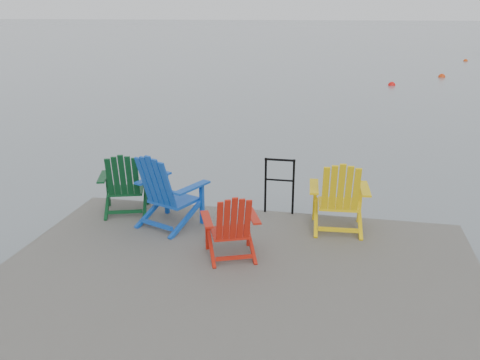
% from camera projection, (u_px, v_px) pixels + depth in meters
% --- Properties ---
extents(ground, '(400.00, 400.00, 0.00)m').
position_uv_depth(ground, '(230.00, 326.00, 6.06)').
color(ground, slate).
rests_on(ground, ground).
extents(dock, '(6.00, 5.00, 1.40)m').
position_uv_depth(dock, '(230.00, 301.00, 5.95)').
color(dock, '#312F2C').
rests_on(dock, ground).
extents(handrail, '(0.48, 0.04, 0.90)m').
position_uv_depth(handrail, '(279.00, 181.00, 7.95)').
color(handrail, black).
rests_on(handrail, dock).
extents(chair_green, '(0.95, 0.91, 1.01)m').
position_uv_depth(chair_green, '(125.00, 182.00, 7.98)').
color(chair_green, '#0A3719').
rests_on(chair_green, dock).
extents(chair_blue, '(1.10, 1.05, 1.13)m').
position_uv_depth(chair_blue, '(167.00, 190.00, 7.45)').
color(chair_blue, '#1042A6').
rests_on(chair_blue, dock).
extents(chair_red, '(0.87, 0.83, 0.90)m').
position_uv_depth(chair_red, '(231.00, 225.00, 6.52)').
color(chair_red, '#B21B0D').
rests_on(chair_red, dock).
extents(chair_yellow, '(0.90, 0.84, 1.08)m').
position_uv_depth(chair_yellow, '(339.00, 195.00, 7.32)').
color(chair_yellow, yellow).
rests_on(chair_yellow, dock).
extents(buoy_b, '(0.37, 0.37, 0.37)m').
position_uv_depth(buoy_b, '(392.00, 85.00, 25.44)').
color(buoy_b, red).
rests_on(buoy_b, ground).
extents(buoy_c, '(0.39, 0.39, 0.39)m').
position_uv_depth(buoy_c, '(442.00, 77.00, 28.58)').
color(buoy_c, red).
rests_on(buoy_c, ground).
extents(buoy_d, '(0.32, 0.32, 0.32)m').
position_uv_depth(buoy_d, '(465.00, 61.00, 37.67)').
color(buoy_d, '#CA3F0B').
rests_on(buoy_d, ground).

